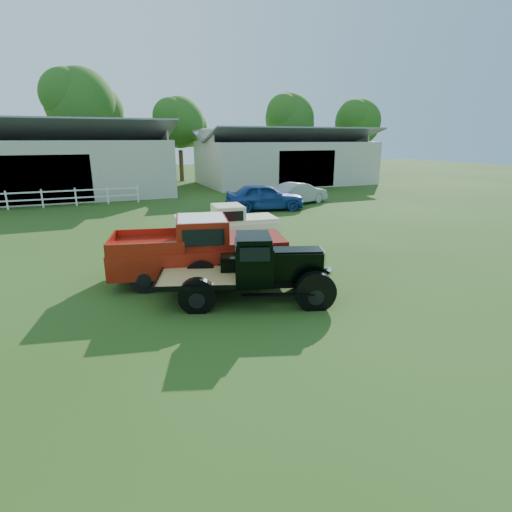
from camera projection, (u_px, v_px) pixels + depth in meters
name	position (u px, v px, depth m)	size (l,w,h in m)	color
ground	(266.00, 305.00, 10.85)	(120.00, 120.00, 0.00)	#264210
shed_left	(45.00, 159.00, 30.50)	(18.80, 10.20, 5.60)	#B0AF98
shed_right	(285.00, 157.00, 39.16)	(16.80, 9.20, 5.20)	#B0AF98
fence_rail	(25.00, 199.00, 25.45)	(14.20, 0.16, 1.20)	white
tree_b	(83.00, 123.00, 37.84)	(6.90, 6.90, 11.50)	#194F16
tree_c	(180.00, 136.00, 40.62)	(5.40, 5.40, 9.00)	#194F16
tree_d	(289.00, 132.00, 46.15)	(6.00, 6.00, 10.00)	#194F16
tree_e	(357.00, 134.00, 47.39)	(5.70, 5.70, 9.50)	#194F16
vintage_flatbed	(250.00, 268.00, 10.95)	(4.72, 1.87, 1.87)	black
red_pickup	(199.00, 248.00, 12.60)	(5.59, 2.15, 2.04)	maroon
white_pickup	(226.00, 225.00, 17.00)	(4.43, 1.72, 1.63)	#ECE9BF
misc_car_blue	(265.00, 197.00, 24.97)	(1.96, 4.88, 1.66)	navy
misc_car_grey	(299.00, 193.00, 27.34)	(1.53, 4.38, 1.44)	gray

